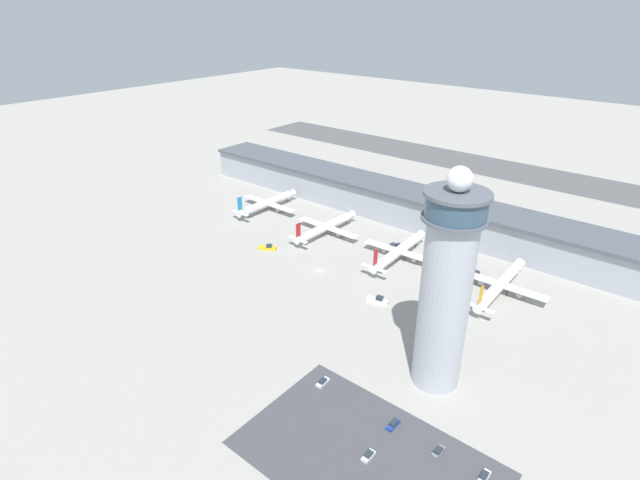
# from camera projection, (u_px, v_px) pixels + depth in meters

# --- Properties ---
(ground_plane) EXTENTS (1000.00, 1000.00, 0.00)m
(ground_plane) POSITION_uv_depth(u_px,v_px,m) (319.00, 271.00, 211.87)
(ground_plane) COLOR #9E9B93
(terminal_building) EXTENTS (263.12, 25.00, 17.10)m
(terminal_building) POSITION_uv_depth(u_px,v_px,m) (405.00, 205.00, 256.77)
(terminal_building) COLOR #A3A8B2
(terminal_building) RESTS_ON ground
(runway_strip) EXTENTS (394.68, 44.00, 0.01)m
(runway_strip) POSITION_uv_depth(u_px,v_px,m) (493.00, 167.00, 342.43)
(runway_strip) COLOR #515154
(runway_strip) RESTS_ON ground
(control_tower) EXTENTS (17.43, 17.43, 67.08)m
(control_tower) POSITION_uv_depth(u_px,v_px,m) (446.00, 288.00, 137.64)
(control_tower) COLOR #ADB2BC
(control_tower) RESTS_ON ground
(parking_lot_surface) EXTENTS (64.00, 40.00, 0.01)m
(parking_lot_surface) POSITION_uv_depth(u_px,v_px,m) (367.00, 458.00, 125.37)
(parking_lot_surface) COLOR #424247
(parking_lot_surface) RESTS_ON ground
(airplane_gate_alpha) EXTENTS (36.03, 41.58, 13.21)m
(airplane_gate_alpha) POSITION_uv_depth(u_px,v_px,m) (268.00, 203.00, 270.93)
(airplane_gate_alpha) COLOR white
(airplane_gate_alpha) RESTS_ON ground
(airplane_gate_bravo) EXTENTS (35.26, 42.24, 12.52)m
(airplane_gate_bravo) POSITION_uv_depth(u_px,v_px,m) (327.00, 227.00, 242.88)
(airplane_gate_bravo) COLOR white
(airplane_gate_bravo) RESTS_ON ground
(airplane_gate_charlie) EXTENTS (35.33, 43.12, 13.18)m
(airplane_gate_charlie) POSITION_uv_depth(u_px,v_px,m) (399.00, 251.00, 219.15)
(airplane_gate_charlie) COLOR white
(airplane_gate_charlie) RESTS_ON ground
(airplane_gate_delta) EXTENTS (36.06, 44.34, 13.32)m
(airplane_gate_delta) POSITION_uv_depth(u_px,v_px,m) (500.00, 284.00, 193.27)
(airplane_gate_delta) COLOR white
(airplane_gate_delta) RESTS_ON ground
(service_truck_catering) EXTENTS (7.96, 4.36, 2.80)m
(service_truck_catering) POSITION_uv_depth(u_px,v_px,m) (397.00, 247.00, 230.08)
(service_truck_catering) COLOR black
(service_truck_catering) RESTS_ON ground
(service_truck_fuel) EXTENTS (2.84, 8.50, 2.97)m
(service_truck_fuel) POSITION_uv_depth(u_px,v_px,m) (473.00, 275.00, 206.30)
(service_truck_fuel) COLOR black
(service_truck_fuel) RESTS_ON ground
(service_truck_baggage) EXTENTS (8.42, 6.21, 2.44)m
(service_truck_baggage) POSITION_uv_depth(u_px,v_px,m) (268.00, 248.00, 229.58)
(service_truck_baggage) COLOR black
(service_truck_baggage) RESTS_ON ground
(service_truck_water) EXTENTS (8.69, 4.07, 3.03)m
(service_truck_water) POSITION_uv_depth(u_px,v_px,m) (378.00, 301.00, 188.98)
(service_truck_water) COLOR black
(service_truck_water) RESTS_ON ground
(car_white_wagon) EXTENTS (1.85, 4.50, 1.51)m
(car_white_wagon) POSITION_uv_depth(u_px,v_px,m) (438.00, 452.00, 126.47)
(car_white_wagon) COLOR black
(car_white_wagon) RESTS_ON ground
(car_silver_sedan) EXTENTS (2.03, 4.78, 1.49)m
(car_silver_sedan) POSITION_uv_depth(u_px,v_px,m) (323.00, 382.00, 149.41)
(car_silver_sedan) COLOR black
(car_silver_sedan) RESTS_ON ground
(car_maroon_suv) EXTENTS (1.82, 4.26, 1.43)m
(car_maroon_suv) POSITION_uv_depth(u_px,v_px,m) (368.00, 456.00, 125.35)
(car_maroon_suv) COLOR black
(car_maroon_suv) RESTS_ON ground
(car_blue_compact) EXTENTS (1.78, 4.74, 1.59)m
(car_blue_compact) POSITION_uv_depth(u_px,v_px,m) (393.00, 424.00, 134.52)
(car_blue_compact) COLOR black
(car_blue_compact) RESTS_ON ground
(car_grey_coupe) EXTENTS (1.75, 4.61, 1.50)m
(car_grey_coupe) POSITION_uv_depth(u_px,v_px,m) (484.00, 477.00, 119.79)
(car_grey_coupe) COLOR black
(car_grey_coupe) RESTS_ON ground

